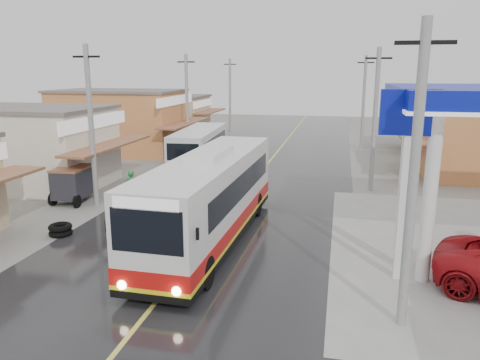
{
  "coord_description": "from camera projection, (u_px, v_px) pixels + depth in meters",
  "views": [
    {
      "loc": [
        5.13,
        -12.17,
        6.76
      ],
      "look_at": [
        0.93,
        7.35,
        2.06
      ],
      "focal_mm": 35.0,
      "sensor_mm": 36.0,
      "label": 1
    }
  ],
  "objects": [
    {
      "name": "cyclist",
      "position": [
        134.0,
        199.0,
        22.58
      ],
      "size": [
        0.72,
        2.02,
        2.18
      ],
      "rotation": [
        0.0,
        0.0,
        -0.01
      ],
      "color": "black",
      "rests_on": "ground"
    },
    {
      "name": "centre_line",
      "position": [
        251.0,
        184.0,
        28.45
      ],
      "size": [
        0.15,
        90.0,
        0.01
      ],
      "primitive_type": "cube",
      "color": "#D8CC4C",
      "rests_on": "road"
    },
    {
      "name": "ground",
      "position": [
        159.0,
        299.0,
        14.18
      ],
      "size": [
        120.0,
        120.0,
        0.0
      ],
      "primitive_type": "plane",
      "color": "slate",
      "rests_on": "ground"
    },
    {
      "name": "tricycle_near",
      "position": [
        73.0,
        182.0,
        24.36
      ],
      "size": [
        1.75,
        2.46,
        1.88
      ],
      "rotation": [
        0.0,
        0.0,
        0.06
      ],
      "color": "#26262D",
      "rests_on": "ground"
    },
    {
      "name": "utility_poles_right",
      "position": [
        370.0,
        190.0,
        27.02
      ],
      "size": [
        1.6,
        36.0,
        8.0
      ],
      "primitive_type": null,
      "color": "gray",
      "rests_on": "ground"
    },
    {
      "name": "shopfronts_left",
      "position": [
        84.0,
        166.0,
        33.97
      ],
      "size": [
        11.0,
        44.0,
        5.2
      ],
      "primitive_type": null,
      "color": "tan",
      "rests_on": "ground"
    },
    {
      "name": "tyre_stack",
      "position": [
        60.0,
        230.0,
        19.58
      ],
      "size": [
        0.97,
        0.97,
        0.49
      ],
      "color": "black",
      "rests_on": "ground"
    },
    {
      "name": "road",
      "position": [
        251.0,
        184.0,
        28.45
      ],
      "size": [
        12.0,
        90.0,
        0.02
      ],
      "primitive_type": "cube",
      "color": "black",
      "rests_on": "ground"
    },
    {
      "name": "second_bus",
      "position": [
        199.0,
        149.0,
        32.0
      ],
      "size": [
        2.86,
        8.69,
        2.84
      ],
      "rotation": [
        0.0,
        0.0,
        0.06
      ],
      "color": "silver",
      "rests_on": "road"
    },
    {
      "name": "coach_bus",
      "position": [
        211.0,
        198.0,
        18.64
      ],
      "size": [
        3.02,
        12.04,
        3.74
      ],
      "rotation": [
        0.0,
        0.0,
        -0.03
      ],
      "color": "silver",
      "rests_on": "road"
    },
    {
      "name": "utility_poles_left",
      "position": [
        150.0,
        175.0,
        30.84
      ],
      "size": [
        1.6,
        50.0,
        8.0
      ],
      "primitive_type": null,
      "color": "gray",
      "rests_on": "ground"
    }
  ]
}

